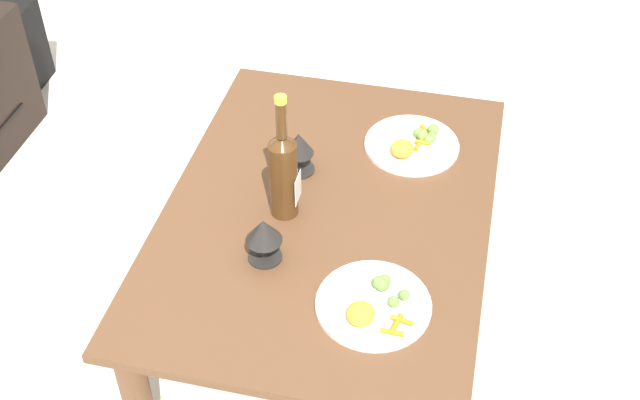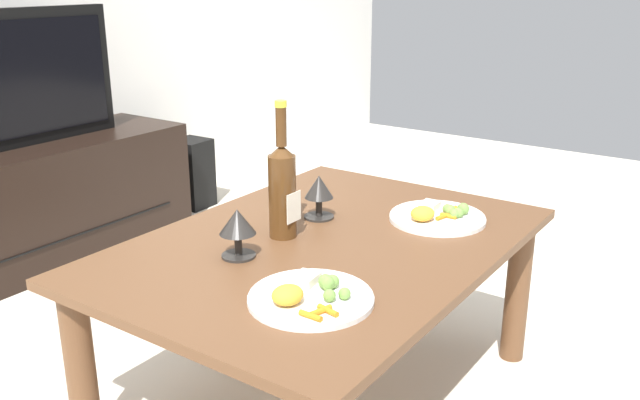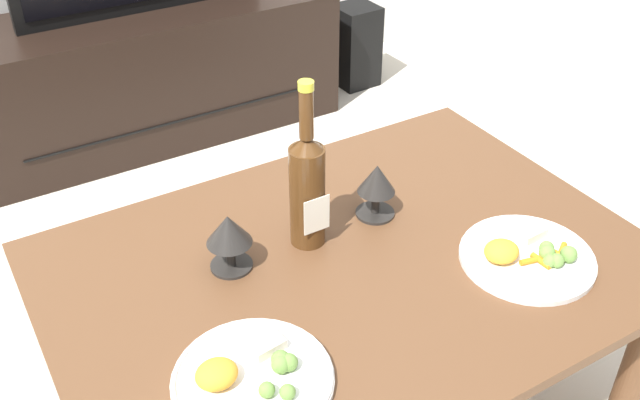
{
  "view_description": "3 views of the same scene",
  "coord_description": "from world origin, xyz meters",
  "px_view_note": "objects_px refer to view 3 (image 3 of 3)",
  "views": [
    {
      "loc": [
        -1.52,
        -0.33,
        1.9
      ],
      "look_at": [
        -0.03,
        0.01,
        0.52
      ],
      "focal_mm": 46.38,
      "sensor_mm": 36.0,
      "label": 1
    },
    {
      "loc": [
        -1.34,
        -0.92,
        1.12
      ],
      "look_at": [
        -0.0,
        0.01,
        0.58
      ],
      "focal_mm": 38.52,
      "sensor_mm": 36.0,
      "label": 2
    },
    {
      "loc": [
        -0.61,
        -0.9,
        1.38
      ],
      "look_at": [
        -0.02,
        0.08,
        0.58
      ],
      "focal_mm": 40.56,
      "sensor_mm": 36.0,
      "label": 3
    }
  ],
  "objects_px": {
    "tv_stand": "(154,73)",
    "goblet_right": "(377,183)",
    "dining_table": "(350,291)",
    "goblet_left": "(229,233)",
    "dinner_plate_left": "(252,377)",
    "dinner_plate_right": "(527,255)",
    "floor_speaker": "(356,46)",
    "wine_bottle": "(307,186)"
  },
  "relations": [
    {
      "from": "dining_table",
      "to": "wine_bottle",
      "type": "bearing_deg",
      "value": 109.64
    },
    {
      "from": "dining_table",
      "to": "floor_speaker",
      "type": "xyz_separation_m",
      "value": [
        0.99,
        1.48,
        -0.22
      ]
    },
    {
      "from": "dinner_plate_right",
      "to": "goblet_left",
      "type": "bearing_deg",
      "value": 150.9
    },
    {
      "from": "dining_table",
      "to": "goblet_right",
      "type": "xyz_separation_m",
      "value": [
        0.13,
        0.11,
        0.16
      ]
    },
    {
      "from": "tv_stand",
      "to": "dinner_plate_left",
      "type": "height_order",
      "value": "dinner_plate_left"
    },
    {
      "from": "wine_bottle",
      "to": "goblet_right",
      "type": "relative_size",
      "value": 2.89
    },
    {
      "from": "goblet_left",
      "to": "dinner_plate_left",
      "type": "relative_size",
      "value": 0.46
    },
    {
      "from": "goblet_right",
      "to": "floor_speaker",
      "type": "bearing_deg",
      "value": 58.02
    },
    {
      "from": "wine_bottle",
      "to": "goblet_left",
      "type": "bearing_deg",
      "value": 178.51
    },
    {
      "from": "dining_table",
      "to": "dinner_plate_right",
      "type": "xyz_separation_m",
      "value": [
        0.3,
        -0.17,
        0.09
      ]
    },
    {
      "from": "dining_table",
      "to": "goblet_left",
      "type": "bearing_deg",
      "value": 152.16
    },
    {
      "from": "dining_table",
      "to": "goblet_right",
      "type": "distance_m",
      "value": 0.23
    },
    {
      "from": "dining_table",
      "to": "dinner_plate_right",
      "type": "relative_size",
      "value": 4.37
    },
    {
      "from": "tv_stand",
      "to": "goblet_left",
      "type": "height_order",
      "value": "goblet_left"
    },
    {
      "from": "dining_table",
      "to": "dinner_plate_right",
      "type": "distance_m",
      "value": 0.36
    },
    {
      "from": "goblet_left",
      "to": "dinner_plate_right",
      "type": "relative_size",
      "value": 0.46
    },
    {
      "from": "floor_speaker",
      "to": "goblet_right",
      "type": "height_order",
      "value": "goblet_right"
    },
    {
      "from": "tv_stand",
      "to": "goblet_right",
      "type": "distance_m",
      "value": 1.43
    },
    {
      "from": "dinner_plate_right",
      "to": "floor_speaker",
      "type": "bearing_deg",
      "value": 67.35
    },
    {
      "from": "goblet_left",
      "to": "dinner_plate_right",
      "type": "xyz_separation_m",
      "value": [
        0.5,
        -0.28,
        -0.07
      ]
    },
    {
      "from": "tv_stand",
      "to": "goblet_right",
      "type": "relative_size",
      "value": 10.92
    },
    {
      "from": "tv_stand",
      "to": "floor_speaker",
      "type": "relative_size",
      "value": 3.92
    },
    {
      "from": "tv_stand",
      "to": "floor_speaker",
      "type": "height_order",
      "value": "tv_stand"
    },
    {
      "from": "floor_speaker",
      "to": "dinner_plate_left",
      "type": "xyz_separation_m",
      "value": [
        -1.29,
        -1.65,
        0.31
      ]
    },
    {
      "from": "dinner_plate_left",
      "to": "dinner_plate_right",
      "type": "height_order",
      "value": "same"
    },
    {
      "from": "dining_table",
      "to": "wine_bottle",
      "type": "distance_m",
      "value": 0.24
    },
    {
      "from": "dining_table",
      "to": "wine_bottle",
      "type": "xyz_separation_m",
      "value": [
        -0.04,
        0.1,
        0.21
      ]
    },
    {
      "from": "tv_stand",
      "to": "wine_bottle",
      "type": "relative_size",
      "value": 3.78
    },
    {
      "from": "dining_table",
      "to": "goblet_right",
      "type": "height_order",
      "value": "goblet_right"
    },
    {
      "from": "goblet_right",
      "to": "dinner_plate_left",
      "type": "bearing_deg",
      "value": -147.06
    },
    {
      "from": "wine_bottle",
      "to": "tv_stand",
      "type": "bearing_deg",
      "value": 83.71
    },
    {
      "from": "dining_table",
      "to": "dinner_plate_left",
      "type": "height_order",
      "value": "dinner_plate_left"
    },
    {
      "from": "goblet_right",
      "to": "dining_table",
      "type": "bearing_deg",
      "value": -140.39
    },
    {
      "from": "tv_stand",
      "to": "goblet_left",
      "type": "bearing_deg",
      "value": -102.99
    },
    {
      "from": "tv_stand",
      "to": "dinner_plate_left",
      "type": "distance_m",
      "value": 1.75
    },
    {
      "from": "dining_table",
      "to": "wine_bottle",
      "type": "height_order",
      "value": "wine_bottle"
    },
    {
      "from": "goblet_left",
      "to": "goblet_right",
      "type": "xyz_separation_m",
      "value": [
        0.34,
        -0.0,
        -0.0
      ]
    },
    {
      "from": "dinner_plate_left",
      "to": "goblet_left",
      "type": "bearing_deg",
      "value": 71.29
    },
    {
      "from": "tv_stand",
      "to": "wine_bottle",
      "type": "height_order",
      "value": "wine_bottle"
    },
    {
      "from": "wine_bottle",
      "to": "dinner_plate_right",
      "type": "height_order",
      "value": "wine_bottle"
    },
    {
      "from": "goblet_left",
      "to": "floor_speaker",
      "type": "bearing_deg",
      "value": 48.97
    },
    {
      "from": "goblet_right",
      "to": "dinner_plate_right",
      "type": "distance_m",
      "value": 0.33
    }
  ]
}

